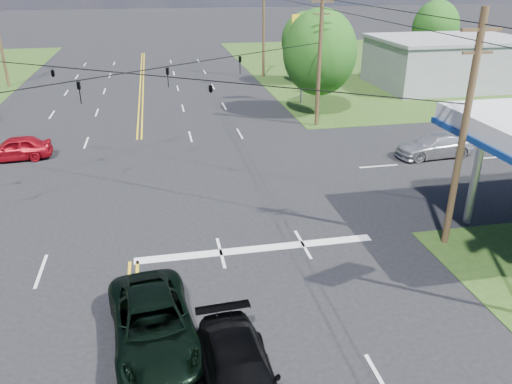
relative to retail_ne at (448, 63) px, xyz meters
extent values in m
plane|color=black|center=(-30.00, -20.00, -2.20)|extent=(280.00, 280.00, 0.00)
cube|color=#264114|center=(5.00, 12.00, -2.20)|extent=(46.00, 48.00, 0.03)
cube|color=silver|center=(-25.00, -28.00, -2.20)|extent=(10.00, 0.50, 0.02)
cube|color=gray|center=(0.00, 0.00, 0.00)|extent=(14.00, 10.00, 4.40)
cylinder|color=#A5A5AA|center=(-15.00, -27.50, 0.12)|extent=(0.36, 0.36, 4.65)
cylinder|color=#42311B|center=(-17.00, -29.00, 2.55)|extent=(0.28, 0.28, 9.50)
cube|color=#42311B|center=(-17.00, -29.00, 6.50)|extent=(1.60, 0.12, 0.12)
cube|color=#42311B|center=(-17.00, -29.00, 5.70)|extent=(1.20, 0.10, 0.10)
cylinder|color=#42311B|center=(-17.00, -11.00, 2.55)|extent=(0.28, 0.28, 9.50)
cube|color=#42311B|center=(-17.00, -11.00, 6.50)|extent=(1.60, 0.12, 0.12)
cube|color=#42311B|center=(-17.00, -11.00, 5.70)|extent=(1.20, 0.10, 0.10)
cylinder|color=#42311B|center=(-17.00, 8.00, 2.80)|extent=(0.28, 0.28, 10.00)
imported|color=black|center=(-32.08, -21.44, 3.22)|extent=(0.17, 0.21, 1.05)
imported|color=black|center=(-27.92, -18.56, 3.22)|extent=(0.17, 0.21, 1.05)
imported|color=black|center=(-23.50, -15.50, 3.22)|extent=(0.17, 0.21, 1.05)
imported|color=black|center=(-33.90, -17.30, 3.50)|extent=(1.24, 0.26, 0.50)
imported|color=black|center=(-26.10, -22.70, 3.50)|extent=(1.24, 0.26, 0.50)
cylinder|color=black|center=(-17.00, -22.00, 6.70)|extent=(0.04, 100.00, 0.04)
cylinder|color=black|center=(-17.00, -22.00, 6.10)|extent=(0.04, 100.00, 0.04)
cylinder|color=#42311B|center=(-16.00, -8.00, -0.55)|extent=(0.36, 0.36, 3.30)
ellipsoid|color=#1F5015|center=(-16.00, -8.00, 2.67)|extent=(5.70, 5.70, 6.60)
cylinder|color=#42311B|center=(-13.50, 4.00, -0.77)|extent=(0.36, 0.36, 2.86)
ellipsoid|color=#1F5015|center=(-13.50, 4.00, 2.03)|extent=(4.94, 4.94, 5.72)
cylinder|color=#42311B|center=(4.00, 10.00, -0.66)|extent=(0.36, 0.36, 3.08)
ellipsoid|color=#1F5015|center=(4.00, 10.00, 2.35)|extent=(5.32, 5.32, 6.16)
imported|color=black|center=(-29.23, -33.00, -1.46)|extent=(3.07, 5.60, 1.49)
imported|color=black|center=(-27.00, -35.63, -1.49)|extent=(2.24, 4.98, 1.42)
imported|color=#9D0B16|center=(-37.32, -14.50, -1.48)|extent=(4.35, 2.03, 1.44)
imported|color=#ADACB1|center=(-11.93, -19.00, -1.49)|extent=(5.03, 2.32, 1.42)
cylinder|color=#A5A5AA|center=(-16.26, -4.29, 1.54)|extent=(0.20, 0.20, 7.47)
cube|color=yellow|center=(-16.26, -4.29, 4.67)|extent=(2.06, 0.31, 1.03)
camera|label=1|loc=(-28.56, -45.66, 8.43)|focal=35.00mm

